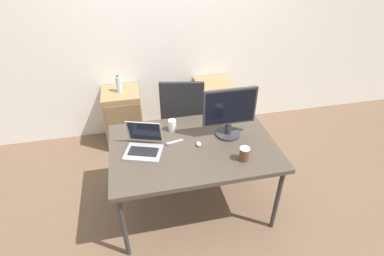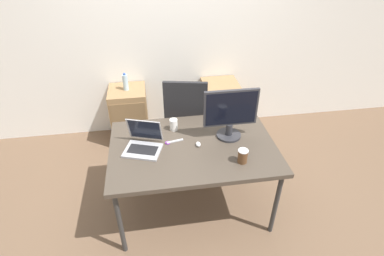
{
  "view_description": "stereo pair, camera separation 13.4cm",
  "coord_description": "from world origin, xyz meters",
  "px_view_note": "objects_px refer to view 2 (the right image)",
  "views": [
    {
      "loc": [
        -0.45,
        -1.99,
        2.31
      ],
      "look_at": [
        0.0,
        0.05,
        0.89
      ],
      "focal_mm": 28.0,
      "sensor_mm": 36.0,
      "label": 1
    },
    {
      "loc": [
        -0.32,
        -2.02,
        2.31
      ],
      "look_at": [
        0.0,
        0.05,
        0.89
      ],
      "focal_mm": 28.0,
      "sensor_mm": 36.0,
      "label": 2
    }
  ],
  "objects_px": {
    "cabinet_right": "(219,108)",
    "laptop_center": "(143,143)",
    "cabinet_left": "(130,115)",
    "mouse": "(198,144)",
    "water_bottle": "(125,82)",
    "coffee_cup_brown": "(243,156)",
    "office_chair": "(187,128)",
    "coffee_cup_white": "(174,125)",
    "monitor": "(230,114)"
  },
  "relations": [
    {
      "from": "water_bottle",
      "to": "monitor",
      "type": "relative_size",
      "value": 0.44
    },
    {
      "from": "cabinet_left",
      "to": "water_bottle",
      "type": "xyz_separation_m",
      "value": [
        0.0,
        0.0,
        0.45
      ]
    },
    {
      "from": "mouse",
      "to": "coffee_cup_white",
      "type": "distance_m",
      "value": 0.33
    },
    {
      "from": "coffee_cup_white",
      "to": "coffee_cup_brown",
      "type": "distance_m",
      "value": 0.73
    },
    {
      "from": "mouse",
      "to": "coffee_cup_white",
      "type": "xyz_separation_m",
      "value": [
        -0.18,
        0.28,
        0.04
      ]
    },
    {
      "from": "mouse",
      "to": "coffee_cup_brown",
      "type": "xyz_separation_m",
      "value": [
        0.31,
        -0.26,
        0.04
      ]
    },
    {
      "from": "water_bottle",
      "to": "cabinet_right",
      "type": "bearing_deg",
      "value": -0.11
    },
    {
      "from": "cabinet_left",
      "to": "mouse",
      "type": "distance_m",
      "value": 1.45
    },
    {
      "from": "office_chair",
      "to": "laptop_center",
      "type": "relative_size",
      "value": 2.89
    },
    {
      "from": "water_bottle",
      "to": "monitor",
      "type": "distance_m",
      "value": 1.49
    },
    {
      "from": "laptop_center",
      "to": "coffee_cup_brown",
      "type": "distance_m",
      "value": 0.83
    },
    {
      "from": "cabinet_left",
      "to": "laptop_center",
      "type": "distance_m",
      "value": 1.29
    },
    {
      "from": "coffee_cup_brown",
      "to": "monitor",
      "type": "bearing_deg",
      "value": 92.86
    },
    {
      "from": "cabinet_left",
      "to": "coffee_cup_brown",
      "type": "relative_size",
      "value": 5.94
    },
    {
      "from": "cabinet_right",
      "to": "mouse",
      "type": "xyz_separation_m",
      "value": [
        -0.49,
        -1.24,
        0.4
      ]
    },
    {
      "from": "office_chair",
      "to": "coffee_cup_white",
      "type": "distance_m",
      "value": 0.68
    },
    {
      "from": "monitor",
      "to": "coffee_cup_brown",
      "type": "height_order",
      "value": "monitor"
    },
    {
      "from": "office_chair",
      "to": "mouse",
      "type": "distance_m",
      "value": 0.87
    },
    {
      "from": "water_bottle",
      "to": "laptop_center",
      "type": "distance_m",
      "value": 1.22
    },
    {
      "from": "office_chair",
      "to": "laptop_center",
      "type": "distance_m",
      "value": 0.97
    },
    {
      "from": "water_bottle",
      "to": "mouse",
      "type": "relative_size",
      "value": 3.34
    },
    {
      "from": "cabinet_left",
      "to": "cabinet_right",
      "type": "xyz_separation_m",
      "value": [
        1.14,
        0.0,
        0.0
      ]
    },
    {
      "from": "cabinet_right",
      "to": "water_bottle",
      "type": "distance_m",
      "value": 1.23
    },
    {
      "from": "cabinet_left",
      "to": "water_bottle",
      "type": "bearing_deg",
      "value": 90.0
    },
    {
      "from": "office_chair",
      "to": "cabinet_right",
      "type": "bearing_deg",
      "value": 42.75
    },
    {
      "from": "laptop_center",
      "to": "water_bottle",
      "type": "bearing_deg",
      "value": 98.71
    },
    {
      "from": "water_bottle",
      "to": "laptop_center",
      "type": "bearing_deg",
      "value": -81.29
    },
    {
      "from": "water_bottle",
      "to": "coffee_cup_brown",
      "type": "height_order",
      "value": "water_bottle"
    },
    {
      "from": "office_chair",
      "to": "mouse",
      "type": "height_order",
      "value": "office_chair"
    },
    {
      "from": "office_chair",
      "to": "monitor",
      "type": "bearing_deg",
      "value": -67.52
    },
    {
      "from": "coffee_cup_brown",
      "to": "water_bottle",
      "type": "bearing_deg",
      "value": 122.55
    },
    {
      "from": "monitor",
      "to": "cabinet_right",
      "type": "bearing_deg",
      "value": 80.0
    },
    {
      "from": "mouse",
      "to": "laptop_center",
      "type": "bearing_deg",
      "value": 175.21
    },
    {
      "from": "laptop_center",
      "to": "mouse",
      "type": "distance_m",
      "value": 0.47
    },
    {
      "from": "water_bottle",
      "to": "laptop_center",
      "type": "xyz_separation_m",
      "value": [
        0.18,
        -1.2,
        -0.01
      ]
    },
    {
      "from": "water_bottle",
      "to": "mouse",
      "type": "height_order",
      "value": "water_bottle"
    },
    {
      "from": "cabinet_left",
      "to": "coffee_cup_brown",
      "type": "height_order",
      "value": "coffee_cup_brown"
    },
    {
      "from": "cabinet_left",
      "to": "mouse",
      "type": "relative_size",
      "value": 11.23
    },
    {
      "from": "cabinet_right",
      "to": "mouse",
      "type": "distance_m",
      "value": 1.39
    },
    {
      "from": "monitor",
      "to": "coffee_cup_brown",
      "type": "xyz_separation_m",
      "value": [
        0.02,
        -0.36,
        -0.18
      ]
    },
    {
      "from": "monitor",
      "to": "coffee_cup_white",
      "type": "bearing_deg",
      "value": 159.65
    },
    {
      "from": "cabinet_right",
      "to": "laptop_center",
      "type": "height_order",
      "value": "laptop_center"
    },
    {
      "from": "cabinet_left",
      "to": "coffee_cup_white",
      "type": "bearing_deg",
      "value": -64.24
    },
    {
      "from": "cabinet_left",
      "to": "coffee_cup_brown",
      "type": "xyz_separation_m",
      "value": [
        0.96,
        -1.5,
        0.45
      ]
    },
    {
      "from": "water_bottle",
      "to": "mouse",
      "type": "bearing_deg",
      "value": -62.47
    },
    {
      "from": "water_bottle",
      "to": "monitor",
      "type": "height_order",
      "value": "monitor"
    },
    {
      "from": "office_chair",
      "to": "cabinet_left",
      "type": "xyz_separation_m",
      "value": [
        -0.66,
        0.45,
        -0.04
      ]
    },
    {
      "from": "coffee_cup_white",
      "to": "coffee_cup_brown",
      "type": "relative_size",
      "value": 0.92
    },
    {
      "from": "cabinet_right",
      "to": "monitor",
      "type": "height_order",
      "value": "monitor"
    },
    {
      "from": "cabinet_left",
      "to": "coffee_cup_white",
      "type": "relative_size",
      "value": 6.43
    }
  ]
}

